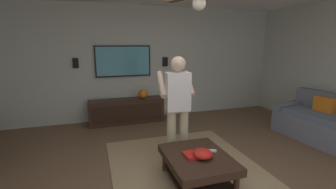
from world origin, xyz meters
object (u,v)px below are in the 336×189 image
Objects in this scene: tv at (123,61)px; vase_round at (143,94)px; couch at (330,126)px; wall_speaker_right at (76,63)px; remote_white at (211,151)px; bowl at (203,154)px; coffee_table at (197,163)px; wall_speaker_left at (165,62)px; person_standing at (178,103)px; book at (191,155)px; media_console at (127,111)px.

vase_round is (-0.24, -0.40, -0.75)m from tv.
couch is 8.95× the size of wall_speaker_right.
couch reaches higher than vase_round.
tv is 5.80× the size of wall_speaker_right.
wall_speaker_right is (2.98, 1.79, 0.98)m from remote_white.
bowl is at bearing -122.47° from remote_white.
vase_round is 1.64m from wall_speaker_right.
coffee_table is 3.25m from wall_speaker_left.
couch is at bearing 30.83° from remote_white.
person_standing is (0.72, 0.02, 0.64)m from coffee_table.
bowl is at bearing -160.07° from coffee_table.
book is at bearing -154.02° from wall_speaker_right.
tv is at bearing -90.73° from wall_speaker_right.
tv is at bearing 19.14° from person_standing.
bowl is (-2.86, -0.56, 0.18)m from media_console.
coffee_table is 0.96m from person_standing.
couch reaches higher than remote_white.
bowl reaches higher than remote_white.
tv is 8.51× the size of remote_white.
vase_round is at bearing -100.08° from wall_speaker_right.
vase_round reaches higher than bowl.
vase_round reaches higher than book.
couch is 8.95× the size of book.
tv is at bearing 10.05° from coffee_table.
tv is at bearing -41.72° from couch.
person_standing reaches higher than remote_white.
couch is 8.95× the size of wall_speaker_left.
person_standing is 7.45× the size of wall_speaker_left.
media_console is 7.73× the size of wall_speaker_right.
bowl is (-0.08, -0.03, 0.16)m from coffee_table.
coffee_table is at bearing -172.02° from person_standing.
couch is 5.28m from wall_speaker_right.
tv is 5.80× the size of wall_speaker_left.
person_standing is at bearing 1.51° from coffee_table.
book is at bearing 57.06° from bowl.
tv reaches higher than media_console.
bowl is (-0.81, -0.05, -0.48)m from person_standing.
vase_round is (2.32, 3.04, 0.34)m from couch.
bowl is 1.15× the size of book.
bowl is 0.23m from remote_white.
book is (-2.78, -0.44, 0.14)m from media_console.
bowl is (-3.10, -0.56, -0.96)m from tv.
remote_white is at bearing 15.36° from media_console.
person_standing reaches higher than wall_speaker_right.
person_standing is 10.93× the size of remote_white.
remote_white is 3.61m from wall_speaker_right.
media_console is 2.22m from person_standing.
wall_speaker_right is at bearing -157.92° from book.
book is (-3.02, -0.44, -1.00)m from tv.
remote_white is (-0.41, 2.69, 0.09)m from couch.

